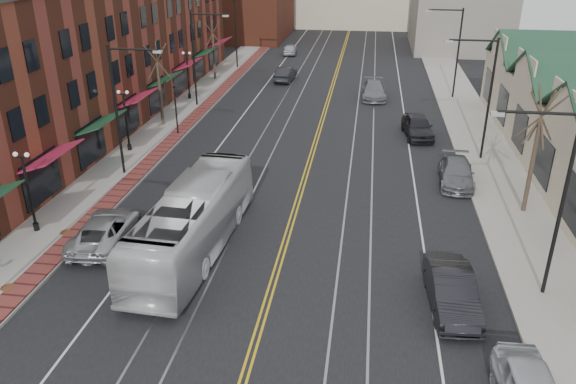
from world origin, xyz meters
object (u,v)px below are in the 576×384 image
(parked_suv, at_px, (105,230))
(parked_car_c, at_px, (456,173))
(parked_car_b, at_px, (452,291))
(parked_car_d, at_px, (418,126))
(transit_bus, at_px, (193,221))

(parked_suv, distance_m, parked_car_c, 20.71)
(parked_car_b, xyz_separation_m, parked_car_d, (0.00, 21.77, 0.03))
(transit_bus, distance_m, parked_car_c, 16.92)
(transit_bus, distance_m, parked_car_d, 22.19)
(transit_bus, relative_size, parked_car_c, 2.40)
(parked_suv, height_order, parked_car_b, parked_car_b)
(transit_bus, bearing_deg, parked_car_c, -139.82)
(parked_suv, bearing_deg, transit_bus, 174.35)
(parked_car_b, relative_size, parked_car_d, 1.00)
(transit_bus, bearing_deg, parked_car_d, -118.61)
(parked_suv, bearing_deg, parked_car_c, -155.90)
(parked_suv, height_order, parked_car_d, parked_car_d)
(parked_suv, relative_size, parked_car_d, 1.09)
(parked_car_c, distance_m, parked_car_d, 8.87)
(parked_car_c, height_order, parked_car_d, parked_car_d)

